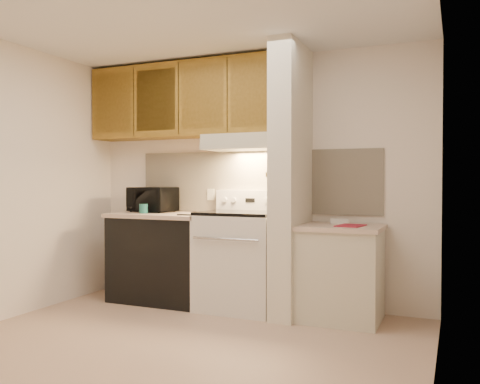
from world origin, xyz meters
The scene contains 50 objects.
floor centered at (0.00, 0.00, 0.00)m, with size 3.60×3.60×0.00m, color tan.
ceiling centered at (0.00, 0.00, 2.50)m, with size 3.60×3.60×0.00m, color white.
wall_back centered at (0.00, 1.50, 1.25)m, with size 3.60×0.02×2.50m, color white.
wall_left centered at (-1.80, 0.00, 1.25)m, with size 0.02×3.00×2.50m, color white.
wall_right centered at (1.80, 0.00, 1.25)m, with size 0.02×3.00×2.50m, color white.
backsplash centered at (0.00, 1.49, 1.24)m, with size 2.60×0.02×0.63m, color beige.
range_body centered at (0.00, 1.16, 0.46)m, with size 0.76×0.65×0.92m, color silver.
oven_window centered at (0.00, 0.84, 0.50)m, with size 0.50×0.01×0.30m, color black.
oven_handle centered at (0.00, 0.80, 0.72)m, with size 0.02×0.02×0.65m, color silver.
cooktop centered at (0.00, 1.16, 0.94)m, with size 0.74×0.64×0.03m, color black.
range_backguard centered at (0.00, 1.44, 1.05)m, with size 0.76×0.08×0.20m, color silver.
range_display centered at (0.00, 1.40, 1.05)m, with size 0.10×0.01×0.04m, color black.
range_knob_left_outer centered at (-0.28, 1.40, 1.05)m, with size 0.05×0.05×0.02m, color silver.
range_knob_left_inner centered at (-0.18, 1.40, 1.05)m, with size 0.05×0.05×0.02m, color silver.
range_knob_right_inner centered at (0.18, 1.40, 1.05)m, with size 0.05×0.05×0.02m, color silver.
range_knob_right_outer centered at (0.28, 1.40, 1.05)m, with size 0.05×0.05×0.02m, color silver.
dishwasher_front centered at (-0.88, 1.17, 0.43)m, with size 1.00×0.63×0.87m, color black.
left_countertop centered at (-0.88, 1.17, 0.89)m, with size 1.04×0.67×0.04m, color beige.
spoon_rest centered at (-0.48, 0.97, 0.92)m, with size 0.19×0.06×0.01m, color black.
teal_jar centered at (-1.05, 1.06, 0.96)m, with size 0.09×0.09×0.10m, color #1D625B.
outlet centered at (-0.48, 1.48, 1.10)m, with size 0.08×0.01×0.12m, color beige.
microwave centered at (-1.10, 1.31, 1.04)m, with size 0.48×0.32×0.27m, color black.
partition_pillar centered at (0.51, 1.15, 1.25)m, with size 0.22×0.70×2.50m, color silver.
pillar_trim centered at (0.39, 1.15, 1.30)m, with size 0.01×0.70×0.04m, color olive.
knife_strip centered at (0.39, 1.10, 1.32)m, with size 0.02×0.42×0.04m, color black.
knife_blade_a centered at (0.38, 0.95, 1.22)m, with size 0.01×0.04×0.16m, color silver.
knife_handle_a centered at (0.38, 0.95, 1.37)m, with size 0.02×0.02×0.10m, color black.
knife_blade_b centered at (0.38, 1.03, 1.21)m, with size 0.01×0.04×0.18m, color silver.
knife_handle_b centered at (0.38, 1.01, 1.37)m, with size 0.02×0.02×0.10m, color black.
knife_blade_c centered at (0.38, 1.10, 1.20)m, with size 0.01×0.04×0.20m, color silver.
knife_handle_c centered at (0.38, 1.11, 1.37)m, with size 0.02×0.02×0.10m, color black.
knife_blade_d centered at (0.38, 1.17, 1.22)m, with size 0.01×0.04×0.16m, color silver.
knife_handle_d centered at (0.38, 1.17, 1.37)m, with size 0.02×0.02×0.10m, color black.
knife_blade_e centered at (0.38, 1.26, 1.21)m, with size 0.01×0.04×0.18m, color silver.
knife_handle_e centered at (0.38, 1.25, 1.37)m, with size 0.02×0.02×0.10m, color black.
oven_mitt centered at (0.38, 1.32, 1.18)m, with size 0.03×0.09×0.22m, color slate.
right_cab_base centered at (0.97, 1.15, 0.40)m, with size 0.70×0.60×0.81m, color beige.
right_countertop centered at (0.97, 1.15, 0.83)m, with size 0.74×0.64×0.04m, color beige.
red_folder centered at (1.07, 1.09, 0.85)m, with size 0.21×0.29×0.01m, color maroon.
white_box centered at (0.92, 1.33, 0.87)m, with size 0.16×0.11×0.04m, color white.
range_hood centered at (0.00, 1.28, 1.62)m, with size 0.78×0.44×0.15m, color beige.
hood_lip centered at (0.00, 1.07, 1.58)m, with size 0.78×0.04×0.06m, color beige.
upper_cabinets centered at (-0.69, 1.32, 2.08)m, with size 2.18×0.33×0.77m, color olive.
cab_door_a centered at (-1.51, 1.17, 2.08)m, with size 0.46×0.01×0.63m, color olive.
cab_gap_a centered at (-1.23, 1.16, 2.08)m, with size 0.01×0.01×0.73m, color black.
cab_door_b centered at (-0.96, 1.17, 2.08)m, with size 0.46×0.01×0.63m, color olive.
cab_gap_b centered at (-0.69, 1.16, 2.08)m, with size 0.01×0.01×0.73m, color black.
cab_door_c centered at (-0.42, 1.17, 2.08)m, with size 0.46×0.01×0.63m, color olive.
cab_gap_c centered at (-0.14, 1.16, 2.08)m, with size 0.01×0.01×0.73m, color black.
cab_door_d centered at (0.13, 1.17, 2.08)m, with size 0.46×0.01×0.63m, color olive.
Camera 1 is at (1.92, -3.35, 1.25)m, focal length 38.00 mm.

